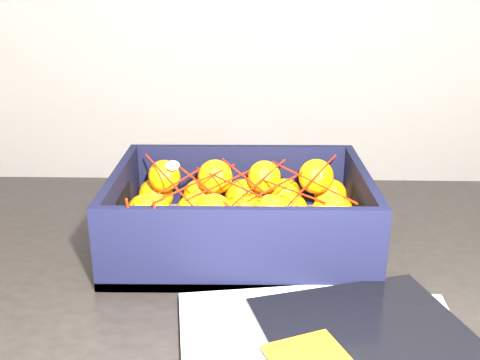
{
  "coord_description": "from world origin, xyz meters",
  "views": [
    {
      "loc": [
        -0.07,
        -0.83,
        1.11
      ],
      "look_at": [
        -0.08,
        -0.14,
        0.86
      ],
      "focal_mm": 41.83,
      "sensor_mm": 36.0,
      "label": 1
    }
  ],
  "objects": [
    {
      "name": "table",
      "position": [
        0.0,
        -0.23,
        0.65
      ],
      "size": [
        1.21,
        0.82,
        0.75
      ],
      "color": "black",
      "rests_on": "ground"
    },
    {
      "name": "produce_crate",
      "position": [
        -0.08,
        -0.11,
        0.78
      ],
      "size": [
        0.35,
        0.27,
        0.11
      ],
      "color": "olive",
      "rests_on": "table"
    },
    {
      "name": "clementine_heap",
      "position": [
        -0.08,
        -0.1,
        0.8
      ],
      "size": [
        0.34,
        0.24,
        0.1
      ],
      "color": "orange",
      "rests_on": "produce_crate"
    },
    {
      "name": "mesh_net",
      "position": [
        -0.09,
        -0.12,
        0.84
      ],
      "size": [
        0.29,
        0.24,
        0.09
      ],
      "color": "#B31606",
      "rests_on": "clementine_heap"
    }
  ]
}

